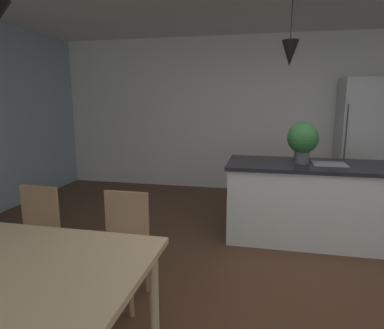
% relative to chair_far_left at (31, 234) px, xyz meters
% --- Properties ---
extents(ground_plane, '(10.00, 8.40, 0.04)m').
position_rel_chair_far_left_xyz_m(ground_plane, '(2.26, 0.42, -0.49)').
color(ground_plane, '#4C301E').
extents(wall_back_kitchen, '(10.00, 0.12, 2.70)m').
position_rel_chair_far_left_xyz_m(wall_back_kitchen, '(2.26, 3.68, 0.88)').
color(wall_back_kitchen, white).
rests_on(wall_back_kitchen, ground_plane).
extents(chair_far_left, '(0.43, 0.43, 0.87)m').
position_rel_chair_far_left_xyz_m(chair_far_left, '(0.00, 0.00, 0.00)').
color(chair_far_left, '#A87F56').
rests_on(chair_far_left, ground_plane).
extents(chair_far_right, '(0.40, 0.40, 0.87)m').
position_rel_chair_far_left_xyz_m(chair_far_right, '(0.83, 0.00, 0.00)').
color(chair_far_right, '#A87F56').
rests_on(chair_far_right, ground_plane).
extents(kitchen_island, '(2.09, 0.86, 0.91)m').
position_rel_chair_far_left_xyz_m(kitchen_island, '(2.57, 1.57, -0.01)').
color(kitchen_island, silver).
rests_on(kitchen_island, ground_plane).
extents(refrigerator, '(0.70, 0.67, 1.94)m').
position_rel_chair_far_left_xyz_m(refrigerator, '(3.43, 3.28, 0.50)').
color(refrigerator, silver).
rests_on(refrigerator, ground_plane).
extents(pendant_over_island_main, '(0.18, 0.18, 0.73)m').
position_rel_chair_far_left_xyz_m(pendant_over_island_main, '(2.16, 1.57, 1.63)').
color(pendant_over_island_main, black).
extents(potted_plant_on_island, '(0.35, 0.35, 0.46)m').
position_rel_chair_far_left_xyz_m(potted_plant_on_island, '(2.35, 1.57, 0.70)').
color(potted_plant_on_island, '#4C4C51').
rests_on(potted_plant_on_island, kitchen_island).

